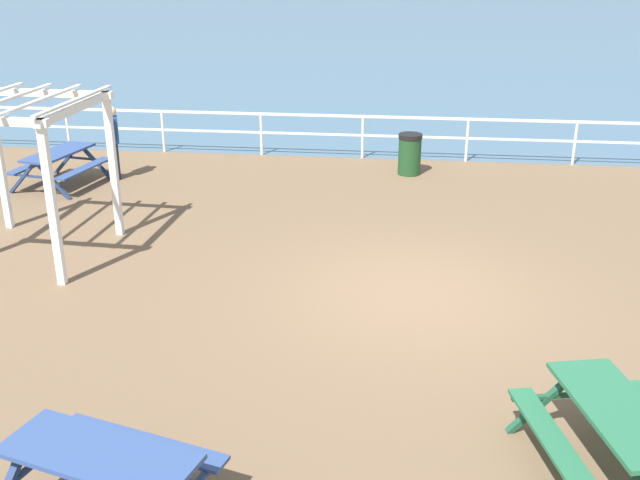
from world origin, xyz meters
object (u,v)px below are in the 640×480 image
(picnic_table_near_left, at_px, (59,160))
(picnic_table_near_right, at_px, (616,425))
(lattice_pergola, at_px, (17,140))
(visitor, at_px, (114,138))
(picnic_table_mid_centre, at_px, (101,470))
(litter_bin, at_px, (410,154))

(picnic_table_near_left, xyz_separation_m, picnic_table_near_right, (9.70, -8.58, 0.00))
(lattice_pergola, bearing_deg, visitor, 95.19)
(visitor, bearing_deg, picnic_table_near_left, -168.25)
(picnic_table_near_left, bearing_deg, picnic_table_mid_centre, -142.39)
(picnic_table_near_right, bearing_deg, picnic_table_mid_centre, 91.04)
(picnic_table_near_right, distance_m, picnic_table_mid_centre, 4.90)
(visitor, relative_size, lattice_pergola, 0.61)
(picnic_table_near_left, relative_size, visitor, 1.23)
(litter_bin, bearing_deg, lattice_pergola, -138.86)
(visitor, bearing_deg, lattice_pergola, -108.49)
(picnic_table_mid_centre, height_order, lattice_pergola, lattice_pergola)
(picnic_table_near_left, height_order, lattice_pergola, lattice_pergola)
(lattice_pergola, xyz_separation_m, litter_bin, (6.40, 5.59, -1.52))
(visitor, bearing_deg, picnic_table_near_right, -67.87)
(picnic_table_near_left, distance_m, picnic_table_near_right, 12.95)
(picnic_table_near_right, bearing_deg, lattice_pergola, 46.71)
(picnic_table_mid_centre, xyz_separation_m, litter_bin, (2.66, 11.64, -0.10))
(visitor, distance_m, litter_bin, 6.72)
(picnic_table_near_right, height_order, picnic_table_mid_centre, same)
(picnic_table_near_right, bearing_deg, picnic_table_near_left, 34.79)
(visitor, relative_size, litter_bin, 1.75)
(picnic_table_near_right, distance_m, litter_bin, 10.60)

